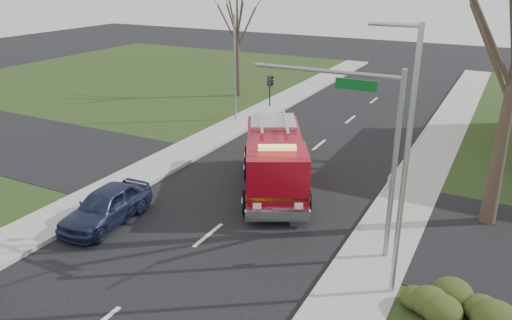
% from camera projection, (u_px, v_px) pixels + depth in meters
% --- Properties ---
extents(ground, '(120.00, 120.00, 0.00)m').
position_uv_depth(ground, '(208.00, 235.00, 19.37)').
color(ground, black).
rests_on(ground, ground).
extents(sidewalk_right, '(2.40, 80.00, 0.15)m').
position_uv_depth(sidewalk_right, '(364.00, 276.00, 16.65)').
color(sidewalk_right, gray).
rests_on(sidewalk_right, ground).
extents(sidewalk_left, '(2.40, 80.00, 0.15)m').
position_uv_depth(sidewalk_left, '(90.00, 201.00, 22.03)').
color(sidewalk_left, gray).
rests_on(sidewalk_left, ground).
extents(hedge_corner, '(2.80, 2.00, 0.90)m').
position_uv_depth(hedge_corner, '(451.00, 305.00, 14.43)').
color(hedge_corner, '#2D3C16').
rests_on(hedge_corner, lawn_right).
extents(bare_tree_left, '(4.50, 4.50, 9.00)m').
position_uv_depth(bare_tree_left, '(237.00, 26.00, 38.25)').
color(bare_tree_left, '#3B2B23').
rests_on(bare_tree_left, ground).
extents(traffic_signal_mast, '(5.29, 0.18, 6.80)m').
position_uv_depth(traffic_signal_mast, '(359.00, 128.00, 16.66)').
color(traffic_signal_mast, gray).
rests_on(traffic_signal_mast, ground).
extents(streetlight_pole, '(1.48, 0.16, 8.40)m').
position_uv_depth(streetlight_pole, '(404.00, 161.00, 14.23)').
color(streetlight_pole, '#B7BABF').
rests_on(streetlight_pole, ground).
extents(utility_pole_far, '(0.14, 0.14, 7.00)m').
position_uv_depth(utility_pole_far, '(235.00, 70.00, 32.64)').
color(utility_pole_far, gray).
rests_on(utility_pole_far, ground).
extents(fire_engine, '(5.74, 7.82, 3.02)m').
position_uv_depth(fire_engine, '(275.00, 163.00, 22.88)').
color(fire_engine, maroon).
rests_on(fire_engine, ground).
extents(parked_car_maroon, '(2.04, 4.49, 1.49)m').
position_uv_depth(parked_car_maroon, '(106.00, 206.00, 20.09)').
color(parked_car_maroon, '#1C223E').
rests_on(parked_car_maroon, ground).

